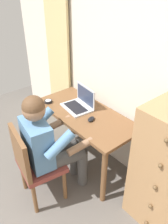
{
  "coord_description": "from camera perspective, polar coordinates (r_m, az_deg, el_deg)",
  "views": [
    {
      "loc": [
        1.14,
        0.48,
        2.08
      ],
      "look_at": [
        -0.39,
        1.75,
        0.82
      ],
      "focal_mm": 37.14,
      "sensor_mm": 36.0,
      "label": 1
    }
  ],
  "objects": [
    {
      "name": "computer_mouse",
      "position": [
        2.4,
        1.79,
        -1.76
      ],
      "size": [
        0.09,
        0.11,
        0.03
      ],
      "primitive_type": "ellipsoid",
      "rotation": [
        0.0,
        0.0,
        0.36
      ],
      "color": "black",
      "rests_on": "desk"
    },
    {
      "name": "laptop",
      "position": [
        2.6,
        -1.11,
        2.15
      ],
      "size": [
        0.37,
        0.29,
        0.24
      ],
      "color": "#B7BABF",
      "rests_on": "desk"
    },
    {
      "name": "desk",
      "position": [
        2.59,
        0.29,
        -2.3
      ],
      "size": [
        1.22,
        0.56,
        0.72
      ],
      "color": "brown",
      "rests_on": "ground_plane"
    },
    {
      "name": "curtain_panel",
      "position": [
        3.18,
        -6.41,
        14.17
      ],
      "size": [
        0.48,
        0.03,
        2.2
      ],
      "primitive_type": "cube",
      "color": "#CCB77A",
      "rests_on": "ground_plane"
    },
    {
      "name": "chair",
      "position": [
        2.32,
        -12.25,
        -12.09
      ],
      "size": [
        0.48,
        0.46,
        0.86
      ],
      "color": "brown",
      "rests_on": "ground_plane"
    },
    {
      "name": "wall_back",
      "position": [
        2.23,
        15.76,
        9.23
      ],
      "size": [
        4.8,
        0.05,
        2.5
      ],
      "primitive_type": "cube",
      "color": "beige",
      "rests_on": "ground_plane"
    },
    {
      "name": "person_seated",
      "position": [
        2.25,
        -8.46,
        -7.2
      ],
      "size": [
        0.59,
        0.62,
        1.18
      ],
      "color": "#4C4C4C",
      "rests_on": "ground_plane"
    },
    {
      "name": "desk_clock",
      "position": [
        2.75,
        -8.8,
        2.59
      ],
      "size": [
        0.09,
        0.09,
        0.03
      ],
      "color": "black",
      "rests_on": "desk"
    }
  ]
}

